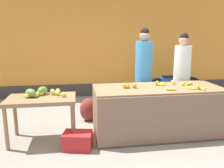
{
  "coord_description": "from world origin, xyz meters",
  "views": [
    {
      "loc": [
        -0.91,
        -3.72,
        1.74
      ],
      "look_at": [
        -0.31,
        0.15,
        0.9
      ],
      "focal_mm": 36.65,
      "sensor_mm": 36.0,
      "label": 1
    }
  ],
  "objects_px": {
    "parked_motorcycle": "(174,86)",
    "vendor_woman_blue_shirt": "(143,75)",
    "produce_crate": "(78,141)",
    "vendor_woman_white_shirt": "(182,76)",
    "produce_sack": "(89,110)"
  },
  "relations": [
    {
      "from": "parked_motorcycle",
      "to": "produce_crate",
      "type": "height_order",
      "value": "parked_motorcycle"
    },
    {
      "from": "parked_motorcycle",
      "to": "vendor_woman_blue_shirt",
      "type": "bearing_deg",
      "value": -135.8
    },
    {
      "from": "vendor_woman_blue_shirt",
      "to": "produce_sack",
      "type": "relative_size",
      "value": 3.98
    },
    {
      "from": "vendor_woman_blue_shirt",
      "to": "parked_motorcycle",
      "type": "bearing_deg",
      "value": 44.2
    },
    {
      "from": "parked_motorcycle",
      "to": "produce_sack",
      "type": "bearing_deg",
      "value": -155.07
    },
    {
      "from": "vendor_woman_white_shirt",
      "to": "produce_crate",
      "type": "relative_size",
      "value": 4.05
    },
    {
      "from": "parked_motorcycle",
      "to": "vendor_woman_white_shirt",
      "type": "bearing_deg",
      "value": -107.88
    },
    {
      "from": "produce_sack",
      "to": "vendor_woman_blue_shirt",
      "type": "bearing_deg",
      "value": -4.47
    },
    {
      "from": "vendor_woman_white_shirt",
      "to": "parked_motorcycle",
      "type": "bearing_deg",
      "value": 72.12
    },
    {
      "from": "vendor_woman_blue_shirt",
      "to": "produce_crate",
      "type": "xyz_separation_m",
      "value": [
        -1.36,
        -1.09,
        -0.82
      ]
    },
    {
      "from": "vendor_woman_white_shirt",
      "to": "parked_motorcycle",
      "type": "relative_size",
      "value": 1.11
    },
    {
      "from": "parked_motorcycle",
      "to": "produce_crate",
      "type": "xyz_separation_m",
      "value": [
        -2.56,
        -2.26,
        -0.27
      ]
    },
    {
      "from": "produce_crate",
      "to": "produce_sack",
      "type": "distance_m",
      "value": 1.2
    },
    {
      "from": "vendor_woman_blue_shirt",
      "to": "produce_sack",
      "type": "height_order",
      "value": "vendor_woman_blue_shirt"
    },
    {
      "from": "vendor_woman_white_shirt",
      "to": "produce_sack",
      "type": "relative_size",
      "value": 3.78
    }
  ]
}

